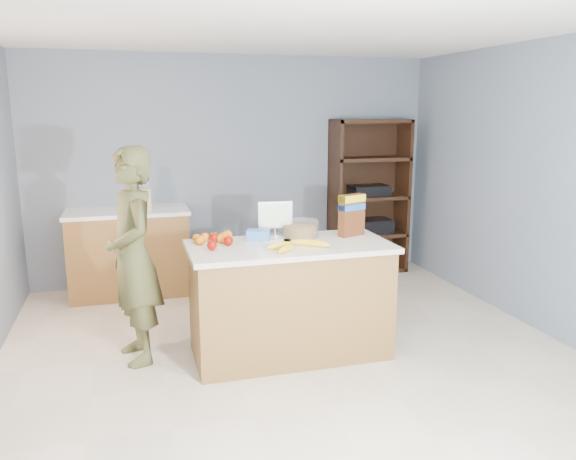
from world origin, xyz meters
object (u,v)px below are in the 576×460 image
object	(u,v)px
person	(133,256)
cereal_box	(352,212)
counter_peninsula	(290,304)
shelving_unit	(367,199)
tv	(275,216)

from	to	relation	value
person	cereal_box	distance (m)	1.76
person	counter_peninsula	bearing A→B (deg)	64.95
person	cereal_box	bearing A→B (deg)	73.25
shelving_unit	person	xyz separation A→B (m)	(-2.72, -1.82, -0.04)
shelving_unit	tv	size ratio (longest dim) A/B	6.38
counter_peninsula	tv	size ratio (longest dim) A/B	5.53
counter_peninsula	person	size ratio (longest dim) A/B	0.94
counter_peninsula	shelving_unit	xyz separation A→B (m)	(1.55, 2.05, 0.45)
counter_peninsula	tv	world-z (taller)	tv
person	tv	distance (m)	1.17
person	tv	bearing A→B (deg)	81.19
counter_peninsula	cereal_box	size ratio (longest dim) A/B	4.59
counter_peninsula	person	distance (m)	1.26
shelving_unit	person	bearing A→B (deg)	-146.24
shelving_unit	cereal_box	bearing A→B (deg)	-117.29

